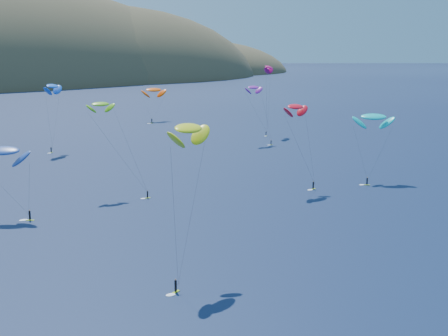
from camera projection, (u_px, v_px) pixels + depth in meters
name	position (u px, v px, depth m)	size (l,w,h in m)	color
kitesurfer_2	(188.00, 128.00, 92.36)	(12.16, 10.90, 24.54)	#A0C716
kitesurfer_3	(101.00, 104.00, 142.77)	(9.41, 13.78, 22.34)	#A0C716
kitesurfer_4	(52.00, 86.00, 197.29)	(9.59, 9.32, 23.32)	#A0C716
kitesurfer_5	(373.00, 117.00, 157.65)	(12.76, 10.52, 18.73)	#A0C716
kitesurfer_6	(254.00, 87.00, 214.82)	(7.76, 10.87, 21.16)	#A0C716
kitesurfer_8	(269.00, 67.00, 234.04)	(9.44, 9.30, 27.44)	#A0C716
kitesurfer_9	(296.00, 107.00, 147.02)	(8.44, 7.23, 21.74)	#A0C716
kitesurfer_10	(3.00, 151.00, 124.11)	(11.38, 12.38, 16.25)	#A0C716
kitesurfer_11	(154.00, 90.00, 276.16)	(12.67, 12.33, 16.71)	#A0C716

